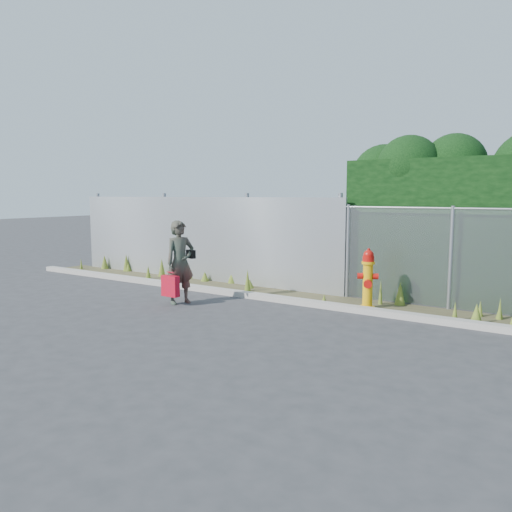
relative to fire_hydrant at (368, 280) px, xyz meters
name	(u,v)px	position (x,y,z in m)	size (l,w,h in m)	color
ground	(228,319)	(-1.84, -2.16, -0.59)	(80.00, 80.00, 0.00)	#333235
curb	(278,299)	(-1.84, -0.36, -0.53)	(16.00, 0.22, 0.12)	gray
weed_strip	(290,290)	(-1.96, 0.37, -0.48)	(16.00, 1.33, 0.53)	#403B25
corrugated_fence	(197,238)	(-5.08, 0.84, 0.51)	(8.50, 0.21, 2.30)	#AEB1B5
chainlink_fence	(510,262)	(2.41, 0.84, 0.44)	(6.50, 0.07, 2.05)	gray
fire_hydrant	(368,280)	(0.00, 0.00, 0.00)	(0.41, 0.36, 1.22)	#E2A30B
woman	(180,262)	(-3.46, -1.62, 0.28)	(0.63, 0.41, 1.73)	#0E5D45
red_tote_bag	(170,286)	(-3.48, -1.90, -0.18)	(0.39, 0.14, 0.51)	#AE092C
black_shoulder_bag	(191,254)	(-3.34, -1.42, 0.44)	(0.23, 0.10, 0.18)	black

